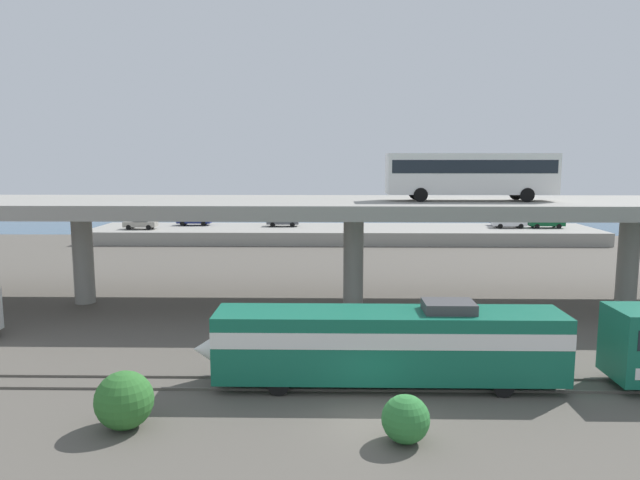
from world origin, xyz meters
TOP-DOWN VIEW (x-y plane):
  - ground_plane at (0.00, 0.00)m, footprint 260.00×260.00m
  - rail_strip_near at (0.00, 3.22)m, footprint 110.00×0.12m
  - rail_strip_far at (0.00, 4.78)m, footprint 110.00×0.12m
  - train_locomotive at (0.25, 4.00)m, footprint 17.71×3.04m
  - highway_overpass at (0.00, 20.00)m, footprint 96.00×11.73m
  - transit_bus_on_overpass at (8.34, 19.26)m, footprint 12.00×2.68m
  - pier_parking_lot at (0.00, 55.00)m, footprint 67.07×11.75m
  - parked_car_0 at (-20.67, 57.37)m, footprint 4.65×1.92m
  - parked_car_1 at (22.72, 57.70)m, footprint 4.30×1.90m
  - parked_car_2 at (-26.71, 52.74)m, footprint 4.22×1.87m
  - parked_car_3 at (27.09, 55.10)m, footprint 4.66×1.96m
  - parked_car_4 at (-8.21, 56.33)m, footprint 4.35×1.91m
  - parked_car_5 at (22.23, 55.01)m, footprint 4.42×1.85m
  - harbor_water at (0.00, 78.00)m, footprint 140.00×36.00m
  - shrub_left at (-10.06, -0.72)m, footprint 2.37×2.37m
  - shrub_right at (1.20, -1.71)m, footprint 1.88×1.88m

SIDE VIEW (x-z plane):
  - ground_plane at x=0.00m, z-range 0.00..0.00m
  - harbor_water at x=0.00m, z-range 0.00..0.01m
  - rail_strip_near at x=0.00m, z-range 0.00..0.12m
  - rail_strip_far at x=0.00m, z-range 0.00..0.12m
  - pier_parking_lot at x=0.00m, z-range 0.00..1.69m
  - shrub_right at x=1.20m, z-range 0.00..1.88m
  - shrub_left at x=-10.06m, z-range 0.00..2.37m
  - train_locomotive at x=0.25m, z-range 0.10..4.28m
  - parked_car_2 at x=-26.71m, z-range 1.71..3.21m
  - parked_car_5 at x=22.23m, z-range 1.71..3.21m
  - parked_car_1 at x=22.72m, z-range 1.71..3.21m
  - parked_car_4 at x=-8.21m, z-range 1.71..3.21m
  - parked_car_0 at x=-20.67m, z-range 1.72..3.22m
  - parked_car_3 at x=27.09m, z-range 1.72..3.22m
  - highway_overpass at x=0.00m, z-range 3.18..11.04m
  - transit_bus_on_overpass at x=8.34m, z-range 8.23..11.63m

